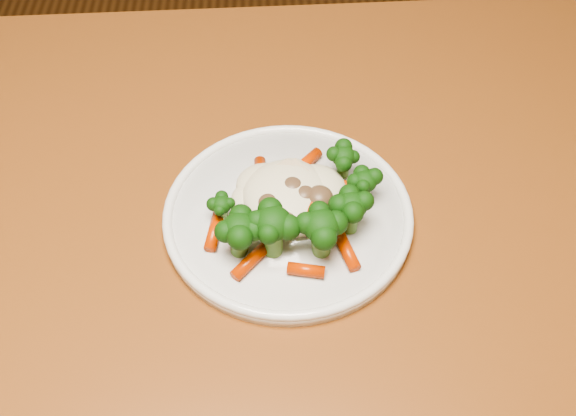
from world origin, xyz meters
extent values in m
cube|color=brown|center=(0.23, -0.14, 0.73)|extent=(1.24, 0.85, 0.04)
cube|color=brown|center=(0.76, 0.23, 0.35)|extent=(0.06, 0.06, 0.71)
cylinder|color=white|center=(0.31, -0.11, 0.76)|extent=(0.25, 0.25, 0.01)
ellipsoid|color=#F2E7C2|center=(0.31, -0.09, 0.78)|extent=(0.11, 0.10, 0.04)
ellipsoid|color=black|center=(0.26, -0.15, 0.79)|extent=(0.05, 0.05, 0.05)
ellipsoid|color=black|center=(0.29, -0.15, 0.79)|extent=(0.06, 0.06, 0.05)
ellipsoid|color=black|center=(0.33, -0.16, 0.79)|extent=(0.06, 0.06, 0.05)
ellipsoid|color=black|center=(0.37, -0.13, 0.78)|extent=(0.05, 0.05, 0.04)
ellipsoid|color=black|center=(0.38, -0.09, 0.78)|extent=(0.04, 0.04, 0.04)
ellipsoid|color=black|center=(0.36, -0.06, 0.78)|extent=(0.04, 0.04, 0.04)
ellipsoid|color=black|center=(0.24, -0.11, 0.78)|extent=(0.03, 0.03, 0.03)
cylinder|color=#D43B05|center=(0.28, -0.06, 0.77)|extent=(0.01, 0.05, 0.01)
cylinder|color=#D43B05|center=(0.33, -0.04, 0.77)|extent=(0.04, 0.04, 0.01)
cylinder|color=#D43B05|center=(0.36, -0.08, 0.77)|extent=(0.04, 0.02, 0.01)
cylinder|color=#D43B05|center=(0.23, -0.13, 0.77)|extent=(0.02, 0.05, 0.01)
cylinder|color=#D43B05|center=(0.27, -0.17, 0.77)|extent=(0.04, 0.04, 0.01)
cylinder|color=#D43B05|center=(0.32, -0.18, 0.77)|extent=(0.04, 0.02, 0.01)
cylinder|color=#D43B05|center=(0.36, -0.16, 0.77)|extent=(0.03, 0.05, 0.01)
cylinder|color=#D43B05|center=(0.33, -0.11, 0.78)|extent=(0.02, 0.05, 0.01)
cylinder|color=#D43B05|center=(0.30, -0.08, 0.78)|extent=(0.02, 0.04, 0.01)
ellipsoid|color=brown|center=(0.31, -0.09, 0.78)|extent=(0.03, 0.03, 0.02)
ellipsoid|color=brown|center=(0.34, -0.10, 0.78)|extent=(0.03, 0.03, 0.02)
ellipsoid|color=brown|center=(0.29, -0.11, 0.78)|extent=(0.02, 0.02, 0.02)
ellipsoid|color=brown|center=(0.30, -0.13, 0.78)|extent=(0.02, 0.02, 0.02)
ellipsoid|color=brown|center=(0.32, -0.10, 0.78)|extent=(0.02, 0.02, 0.02)
cube|color=#D4BA8D|center=(0.30, -0.07, 0.78)|extent=(0.03, 0.02, 0.01)
cube|color=#D4BA8D|center=(0.32, -0.07, 0.78)|extent=(0.02, 0.03, 0.01)
camera|label=1|loc=(0.30, -0.57, 1.31)|focal=45.00mm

